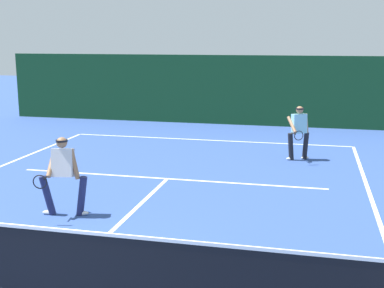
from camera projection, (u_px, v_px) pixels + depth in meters
court_line_baseline_far at (208, 140)px, 18.79m from camera, size 10.26×0.10×0.01m
court_line_service at (167, 179)px, 13.61m from camera, size 8.37×0.10×0.01m
court_line_centre at (124, 220)px, 10.54m from camera, size 0.10×6.40×0.01m
tennis_net at (44, 260)px, 7.39m from camera, size 11.25×0.09×1.06m
player_near at (63, 173)px, 10.64m from camera, size 1.05×0.90×1.69m
player_far at (299, 130)px, 15.59m from camera, size 0.75×0.96×1.67m
back_fence_windscreen at (226, 90)px, 22.02m from camera, size 20.11×0.12×2.99m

